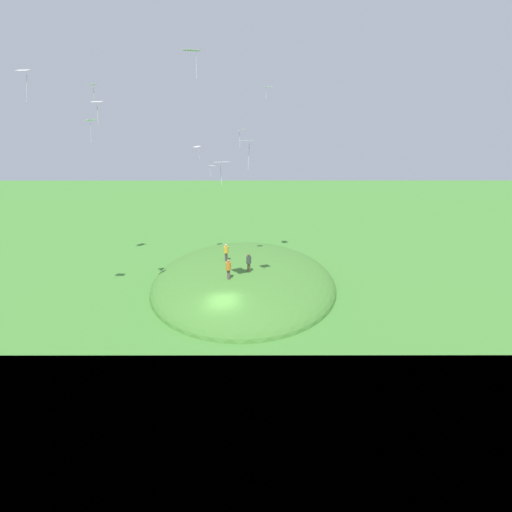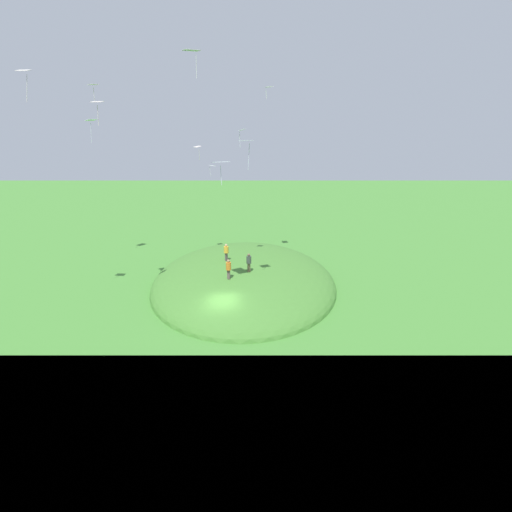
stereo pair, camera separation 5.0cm
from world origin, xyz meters
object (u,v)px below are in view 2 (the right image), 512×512
at_px(person_walking_path, 249,261).
at_px(kite_8, 269,87).
at_px(person_on_hilltop, 226,250).
at_px(kite_2, 192,51).
at_px(person_with_child, 228,267).
at_px(kite_4, 91,121).
at_px(kite_3, 246,143).
at_px(kite_1, 93,85).
at_px(kite_9, 221,163).
at_px(kite_10, 97,103).
at_px(kite_7, 24,72).
at_px(kite_5, 212,166).
at_px(kite_6, 197,147).
at_px(kite_0, 242,131).

xyz_separation_m(person_walking_path, kite_8, (8.52, -1.90, 14.89)).
height_order(person_on_hilltop, kite_2, kite_2).
bearing_deg(person_walking_path, person_on_hilltop, 93.80).
bearing_deg(kite_8, kite_2, 163.09).
distance_m(person_with_child, kite_4, 21.08).
bearing_deg(person_with_child, kite_3, 134.85).
distance_m(kite_3, kite_4, 20.59).
relative_size(kite_1, kite_9, 0.72).
bearing_deg(kite_3, person_with_child, 30.10).
bearing_deg(kite_1, kite_4, 20.74).
relative_size(kite_4, kite_10, 1.33).
distance_m(person_on_hilltop, person_with_child, 4.82).
xyz_separation_m(person_walking_path, kite_7, (-4.34, 15.67, 15.23)).
xyz_separation_m(person_with_child, kite_5, (12.05, 2.29, 7.19)).
height_order(person_on_hilltop, kite_5, kite_5).
bearing_deg(kite_9, kite_5, 7.58).
bearing_deg(kite_1, kite_9, -107.60).
relative_size(kite_6, kite_9, 0.82).
distance_m(kite_4, kite_10, 14.27).
bearing_deg(kite_7, kite_6, -34.72).
bearing_deg(person_walking_path, kite_0, 70.23).
distance_m(person_on_hilltop, kite_5, 10.34).
bearing_deg(person_on_hilltop, kite_2, -143.57).
distance_m(kite_9, kite_10, 9.71).
distance_m(kite_1, kite_10, 2.74).
xyz_separation_m(kite_7, kite_9, (-0.94, -13.77, -6.15)).
xyz_separation_m(person_on_hilltop, kite_5, (7.26, 1.80, 7.13)).
xyz_separation_m(person_with_child, kite_6, (11.95, 3.75, 9.16)).
height_order(person_on_hilltop, kite_4, kite_4).
relative_size(person_on_hilltop, kite_2, 1.01).
relative_size(kite_4, kite_8, 1.89).
bearing_deg(kite_6, kite_10, 160.65).
bearing_deg(person_on_hilltop, kite_0, -49.62).
distance_m(kite_3, kite_10, 10.96).
distance_m(person_walking_path, kite_6, 14.85).
height_order(kite_9, kite_10, kite_10).
bearing_deg(kite_6, kite_1, 154.13).
relative_size(person_walking_path, kite_9, 0.99).
height_order(person_on_hilltop, kite_3, kite_3).
bearing_deg(kite_3, kite_8, -8.59).
distance_m(person_walking_path, kite_0, 11.47).
bearing_deg(kite_4, kite_0, -110.40).
bearing_deg(kite_2, kite_1, 52.70).
xyz_separation_m(kite_7, kite_10, (-0.09, -5.00, -2.05)).
distance_m(kite_1, kite_3, 12.41).
relative_size(kite_7, kite_9, 1.28).
height_order(person_with_child, kite_2, kite_2).
xyz_separation_m(person_with_child, kite_3, (-2.86, -1.66, 10.52)).
bearing_deg(person_with_child, person_walking_path, -123.04).
height_order(person_walking_path, kite_9, kite_9).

